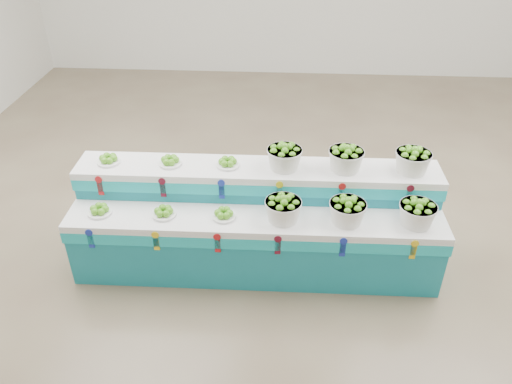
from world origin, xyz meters
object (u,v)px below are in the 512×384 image
(plate_upper_mid, at_px, (170,160))
(basket_lower_left, at_px, (283,209))
(basket_upper_right, at_px, (413,160))
(display_stand, at_px, (256,222))

(plate_upper_mid, bearing_deg, basket_lower_left, -21.15)
(plate_upper_mid, distance_m, basket_upper_right, 2.36)
(basket_lower_left, relative_size, basket_upper_right, 1.00)
(display_stand, xyz_separation_m, basket_lower_left, (0.27, -0.22, 0.33))
(basket_lower_left, bearing_deg, basket_upper_right, 20.53)
(plate_upper_mid, height_order, basket_upper_right, basket_upper_right)
(display_stand, height_order, basket_lower_left, display_stand)
(basket_upper_right, bearing_deg, display_stand, -170.96)
(display_stand, bearing_deg, plate_upper_mid, 165.46)
(display_stand, distance_m, basket_lower_left, 0.48)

